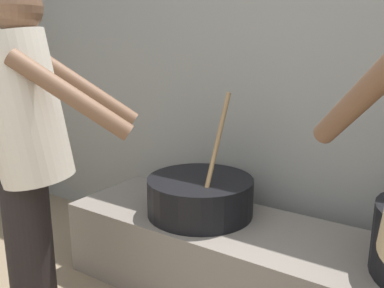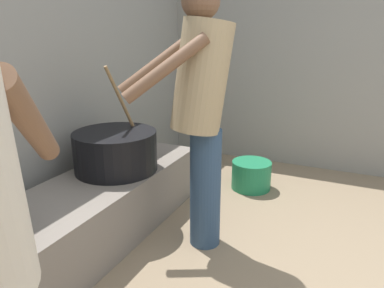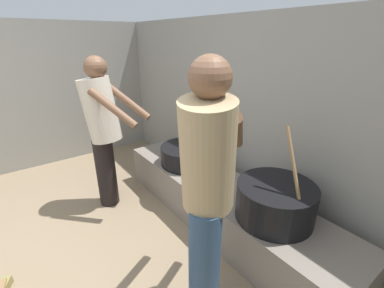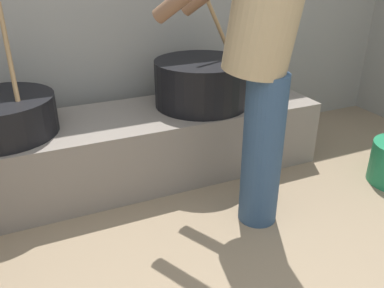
{
  "view_description": "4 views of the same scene",
  "coord_description": "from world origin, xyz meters",
  "views": [
    {
      "loc": [
        0.56,
        -0.02,
        1.3
      ],
      "look_at": [
        -0.27,
        1.22,
        0.94
      ],
      "focal_mm": 37.84,
      "sensor_mm": 36.0,
      "label": 1
    },
    {
      "loc": [
        -1.32,
        0.2,
        1.35
      ],
      "look_at": [
        0.05,
        0.84,
        0.88
      ],
      "focal_mm": 33.14,
      "sensor_mm": 36.0,
      "label": 2
    },
    {
      "loc": [
        1.58,
        0.2,
        1.71
      ],
      "look_at": [
        0.17,
        1.24,
        0.99
      ],
      "focal_mm": 24.62,
      "sensor_mm": 36.0,
      "label": 3
    },
    {
      "loc": [
        -0.4,
        -0.44,
        1.27
      ],
      "look_at": [
        0.15,
        0.81,
        0.61
      ],
      "focal_mm": 36.91,
      "sensor_mm": 36.0,
      "label": 4
    }
  ],
  "objects": [
    {
      "name": "hearth_ledge",
      "position": [
        0.04,
        1.69,
        0.21
      ],
      "size": [
        2.56,
        0.6,
        0.42
      ],
      "primitive_type": "cube",
      "color": "slate",
      "rests_on": "ground_plane"
    },
    {
      "name": "cooking_pot_secondary",
      "position": [
        -0.54,
        1.71,
        0.52
      ],
      "size": [
        0.57,
        0.57,
        0.65
      ],
      "color": "black",
      "rests_on": "hearth_ledge"
    },
    {
      "name": "cook_in_cream_shirt",
      "position": [
        -0.92,
        0.96,
        0.89
      ],
      "size": [
        0.71,
        0.65,
        1.55
      ],
      "color": "black",
      "rests_on": "ground_plane"
    },
    {
      "name": "block_enclosure_rear",
      "position": [
        0.0,
        2.21,
        0.95
      ],
      "size": [
        5.22,
        0.2,
        1.91
      ],
      "primitive_type": "cube",
      "color": "gray",
      "rests_on": "ground_plane"
    }
  ]
}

